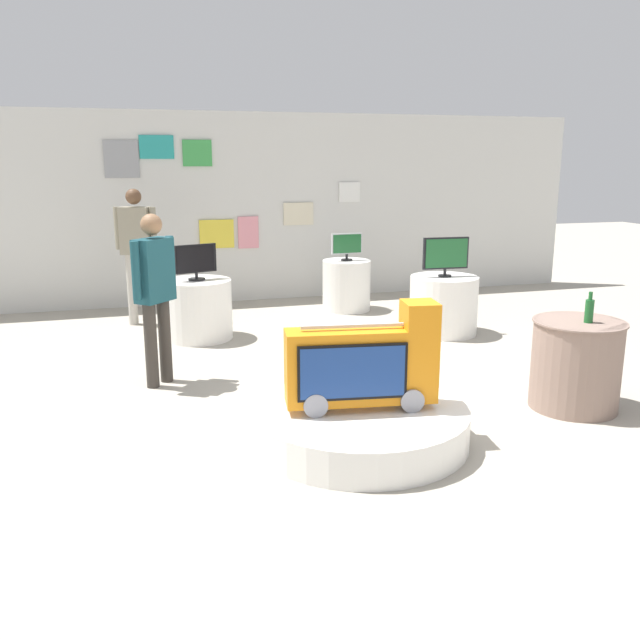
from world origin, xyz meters
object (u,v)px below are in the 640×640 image
(tv_on_right_rear, at_px, (347,245))
(shopper_browsing_rear, at_px, (155,287))
(display_pedestal_right_rear, at_px, (346,285))
(display_pedestal_center_rear, at_px, (198,309))
(side_table_round, at_px, (576,364))
(display_pedestal_left_rear, at_px, (443,305))
(tv_on_center_rear, at_px, (196,261))
(main_display_pedestal, at_px, (360,425))
(shopper_browsing_near_truck, at_px, (136,246))
(novelty_firetruck_tv, at_px, (364,366))
(tv_on_left_rear, at_px, (446,254))
(bottle_on_side_table, at_px, (589,310))

(tv_on_right_rear, bearing_deg, shopper_browsing_rear, -136.38)
(display_pedestal_right_rear, relative_size, tv_on_right_rear, 1.57)
(display_pedestal_center_rear, bearing_deg, side_table_round, -48.71)
(display_pedestal_left_rear, bearing_deg, tv_on_center_rear, 168.63)
(main_display_pedestal, height_order, shopper_browsing_near_truck, shopper_browsing_near_truck)
(novelty_firetruck_tv, height_order, display_pedestal_left_rear, novelty_firetruck_tv)
(shopper_browsing_near_truck, relative_size, shopper_browsing_rear, 1.08)
(main_display_pedestal, distance_m, shopper_browsing_rear, 2.47)
(display_pedestal_center_rear, xyz_separation_m, tv_on_right_rear, (2.25, 1.03, 0.58))
(main_display_pedestal, relative_size, shopper_browsing_rear, 1.01)
(main_display_pedestal, relative_size, tv_on_center_rear, 3.34)
(display_pedestal_right_rear, relative_size, shopper_browsing_near_truck, 0.41)
(tv_on_center_rear, bearing_deg, main_display_pedestal, -76.14)
(tv_on_left_rear, distance_m, shopper_browsing_rear, 3.69)
(display_pedestal_center_rear, height_order, tv_on_right_rear, tv_on_right_rear)
(main_display_pedestal, distance_m, display_pedestal_left_rear, 3.59)
(main_display_pedestal, relative_size, shopper_browsing_near_truck, 0.94)
(shopper_browsing_near_truck, bearing_deg, display_pedestal_center_rear, -54.55)
(display_pedestal_center_rear, height_order, shopper_browsing_near_truck, shopper_browsing_near_truck)
(tv_on_center_rear, xyz_separation_m, side_table_round, (2.92, -3.32, -0.56))
(novelty_firetruck_tv, bearing_deg, display_pedestal_left_rear, 53.99)
(main_display_pedestal, distance_m, novelty_firetruck_tv, 0.48)
(main_display_pedestal, xyz_separation_m, display_pedestal_right_rear, (1.39, 4.53, 0.23))
(display_pedestal_left_rear, bearing_deg, shopper_browsing_rear, -163.65)
(display_pedestal_center_rear, relative_size, bottle_on_side_table, 3.10)
(display_pedestal_left_rear, distance_m, display_pedestal_center_rear, 3.05)
(tv_on_right_rear, height_order, shopper_browsing_rear, shopper_browsing_rear)
(display_pedestal_right_rear, height_order, shopper_browsing_rear, shopper_browsing_rear)
(display_pedestal_center_rear, bearing_deg, tv_on_center_rear, -106.27)
(display_pedestal_center_rear, bearing_deg, tv_on_left_rear, -11.53)
(shopper_browsing_rear, bearing_deg, display_pedestal_left_rear, 16.35)
(display_pedestal_center_rear, xyz_separation_m, tv_on_center_rear, (-0.00, -0.00, 0.60))
(bottle_on_side_table, bearing_deg, display_pedestal_right_rear, 98.96)
(tv_on_left_rear, bearing_deg, bottle_on_side_table, -90.84)
(display_pedestal_right_rear, xyz_separation_m, shopper_browsing_near_truck, (-2.91, -0.11, 0.69))
(main_display_pedestal, height_order, bottle_on_side_table, bottle_on_side_table)
(tv_on_right_rear, relative_size, side_table_round, 0.59)
(display_pedestal_center_rear, distance_m, shopper_browsing_near_truck, 1.33)
(display_pedestal_right_rear, xyz_separation_m, bottle_on_side_table, (0.70, -4.42, 0.53))
(display_pedestal_center_rear, relative_size, shopper_browsing_rear, 0.50)
(display_pedestal_left_rear, bearing_deg, side_table_round, -91.52)
(main_display_pedestal, height_order, tv_on_right_rear, tv_on_right_rear)
(tv_on_left_rear, bearing_deg, shopper_browsing_rear, -163.72)
(tv_on_center_rear, relative_size, shopper_browsing_rear, 0.30)
(display_pedestal_right_rear, xyz_separation_m, side_table_round, (0.67, -4.35, 0.04))
(tv_on_center_rear, height_order, side_table_round, tv_on_center_rear)
(tv_on_left_rear, height_order, display_pedestal_right_rear, tv_on_left_rear)
(bottle_on_side_table, relative_size, shopper_browsing_near_truck, 0.15)
(tv_on_right_rear, relative_size, shopper_browsing_rear, 0.28)
(display_pedestal_right_rear, distance_m, tv_on_right_rear, 0.58)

